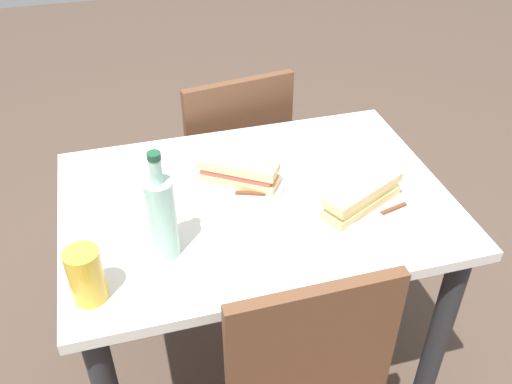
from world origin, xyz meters
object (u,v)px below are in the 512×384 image
at_px(baguette_sandwich_far, 362,195).
at_px(dining_table, 256,235).
at_px(baguette_sandwich_near, 239,172).
at_px(plate_far, 360,208).
at_px(knife_near, 236,193).
at_px(plate_near, 239,184).
at_px(water_bottle, 162,216).
at_px(knife_far, 382,214).
at_px(chair_near, 230,160).
at_px(beer_glass, 86,275).

bearing_deg(baguette_sandwich_far, dining_table, -26.53).
relative_size(baguette_sandwich_near, baguette_sandwich_far, 0.89).
bearing_deg(baguette_sandwich_far, plate_far, 180.00).
bearing_deg(knife_near, baguette_sandwich_near, -112.00).
relative_size(knife_near, plate_far, 0.70).
distance_m(baguette_sandwich_near, baguette_sandwich_far, 0.33).
bearing_deg(dining_table, plate_near, -63.04).
xyz_separation_m(baguette_sandwich_near, water_bottle, (0.23, 0.21, 0.06)).
height_order(plate_near, plate_far, same).
height_order(dining_table, plate_near, plate_near).
xyz_separation_m(baguette_sandwich_near, knife_far, (-0.31, 0.23, -0.03)).
height_order(knife_near, knife_far, same).
height_order(knife_far, water_bottle, water_bottle).
bearing_deg(baguette_sandwich_near, water_bottle, 42.15).
bearing_deg(plate_near, knife_far, 143.55).
xyz_separation_m(dining_table, baguette_sandwich_far, (-0.25, 0.12, 0.18)).
distance_m(baguette_sandwich_far, knife_far, 0.07).
bearing_deg(baguette_sandwich_near, plate_far, 146.34).
distance_m(knife_near, knife_far, 0.38).
height_order(chair_near, knife_far, chair_near).
bearing_deg(plate_far, water_bottle, 2.56).
bearing_deg(baguette_sandwich_near, baguette_sandwich_far, 146.34).
bearing_deg(knife_near, chair_near, -101.03).
relative_size(dining_table, beer_glass, 7.74).
distance_m(chair_near, baguette_sandwich_near, 0.58).
bearing_deg(baguette_sandwich_near, knife_far, 143.55).
height_order(baguette_sandwich_near, knife_near, baguette_sandwich_near).
bearing_deg(plate_near, knife_near, 68.00).
bearing_deg(plate_near, chair_near, -99.86).
xyz_separation_m(plate_near, beer_glass, (0.41, 0.30, 0.06)).
distance_m(chair_near, plate_near, 0.56).
xyz_separation_m(plate_near, water_bottle, (0.23, 0.21, 0.10)).
relative_size(dining_table, plate_far, 4.14).
height_order(baguette_sandwich_near, knife_far, baguette_sandwich_near).
height_order(dining_table, water_bottle, water_bottle).
bearing_deg(plate_far, dining_table, -26.53).
bearing_deg(beer_glass, knife_near, -146.66).
distance_m(baguette_sandwich_near, knife_far, 0.39).
bearing_deg(water_bottle, dining_table, -150.85).
xyz_separation_m(baguette_sandwich_near, knife_near, (0.02, 0.05, -0.03)).
distance_m(baguette_sandwich_near, knife_near, 0.06).
bearing_deg(water_bottle, knife_far, 177.46).
relative_size(plate_near, water_bottle, 0.88).
bearing_deg(baguette_sandwich_far, plate_near, -33.66).
distance_m(knife_near, beer_glass, 0.46).
relative_size(chair_near, baguette_sandwich_near, 3.95).
relative_size(plate_near, knife_far, 1.39).
height_order(baguette_sandwich_far, knife_far, baguette_sandwich_far).
height_order(chair_near, plate_near, chair_near).
bearing_deg(chair_near, water_bottle, 65.81).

